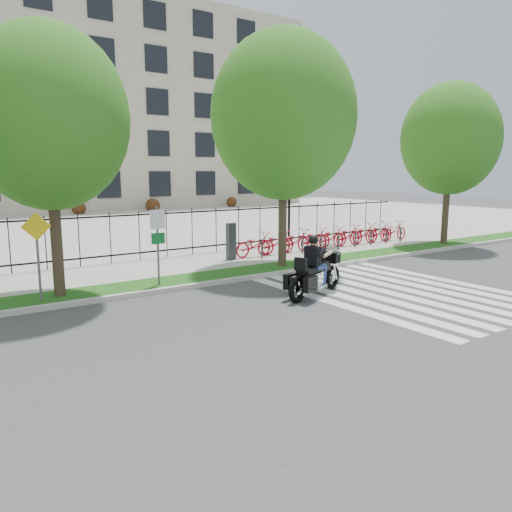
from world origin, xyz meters
TOP-DOWN VIEW (x-y plane):
  - ground at (0.00, 0.00)m, footprint 120.00×120.00m
  - curb at (0.00, 4.10)m, footprint 60.00×0.20m
  - grass_verge at (0.00, 4.95)m, footprint 60.00×1.50m
  - sidewalk at (0.00, 7.45)m, footprint 60.00×3.50m
  - plaza at (0.00, 25.00)m, footprint 80.00×34.00m
  - crosswalk_stripes at (4.83, 0.00)m, footprint 5.70×8.00m
  - iron_fence at (0.00, 9.20)m, footprint 30.00×0.06m
  - lamp_post_right at (10.00, 12.00)m, footprint 1.06×0.70m
  - street_tree_1 at (-4.19, 4.95)m, footprint 4.45×4.45m
  - street_tree_2 at (4.04, 4.95)m, footprint 5.36×5.36m
  - street_tree_3 at (14.29, 4.95)m, footprint 4.70×4.70m
  - bike_share_station at (8.67, 7.20)m, footprint 11.14×0.88m
  - sign_pole_regulatory at (-1.22, 4.58)m, footprint 0.50×0.09m
  - sign_pole_warning at (-4.78, 4.58)m, footprint 0.78×0.09m
  - motorcycle_rider at (2.35, 1.14)m, footprint 2.82×1.38m

SIDE VIEW (x-z plane):
  - ground at x=0.00m, z-range 0.00..0.00m
  - crosswalk_stripes at x=4.83m, z-range 0.00..0.01m
  - plaza at x=0.00m, z-range 0.00..0.10m
  - curb at x=0.00m, z-range 0.00..0.15m
  - grass_verge at x=0.00m, z-range 0.00..0.15m
  - sidewalk at x=0.00m, z-range 0.00..0.15m
  - bike_share_station at x=8.67m, z-range -0.09..1.41m
  - motorcycle_rider at x=2.35m, z-range -0.38..1.87m
  - iron_fence at x=0.00m, z-range 0.15..2.15m
  - sign_pole_regulatory at x=-1.22m, z-range 0.49..2.99m
  - sign_pole_warning at x=-4.78m, z-range 0.50..2.99m
  - lamp_post_right at x=10.00m, z-range 1.08..5.33m
  - street_tree_1 at x=-4.19m, z-range 1.38..8.98m
  - street_tree_3 at x=14.29m, z-range 1.35..9.18m
  - street_tree_2 at x=4.04m, z-range 1.40..10.08m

